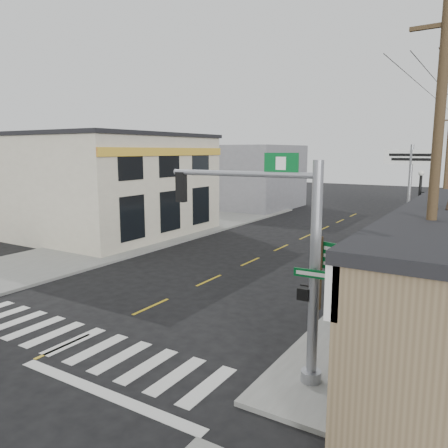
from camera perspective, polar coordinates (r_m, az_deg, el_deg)
The scene contains 16 objects.
ground at distance 14.60m, azimuth -20.22°, elevation -14.76°, with size 140.00×140.00×0.00m, color black.
sidewalk_right at distance 21.89m, azimuth 26.20°, elevation -6.82°, with size 6.00×38.00×0.13m, color gray.
sidewalk_left at distance 29.39m, azimuth -11.25°, elevation -2.01°, with size 6.00×38.00×0.13m, color gray.
center_line at distance 20.14m, azimuth -1.97°, elevation -7.36°, with size 0.12×56.00×0.01m, color gold.
crosswalk at distance 14.82m, azimuth -18.97°, elevation -14.29°, with size 11.00×2.20×0.01m, color silver.
left_building at distance 32.44m, azimuth -15.45°, elevation 4.86°, with size 12.00×12.00×6.80m, color beige.
bldg_distant_left at distance 45.61m, azimuth 3.19°, elevation 6.20°, with size 9.00×10.00×6.40m, color slate.
traffic_signal_pole at distance 10.92m, azimuth 8.51°, elevation -2.94°, with size 4.49×0.37×5.69m.
guide_sign at distance 15.89m, azimuth 14.65°, elevation -5.23°, with size 1.56×0.13×2.72m.
fire_hydrant at distance 16.41m, azimuth 18.92°, elevation -9.89°, with size 0.24×0.24×0.77m.
ped_crossing_sign at distance 18.44m, azimuth 23.16°, elevation -3.62°, with size 1.00×0.07×2.58m.
lamp_post at distance 21.72m, azimuth 24.18°, elevation 1.04°, with size 0.63×0.50×4.87m.
dance_center_sign at distance 25.03m, azimuth 23.19°, elevation 6.25°, with size 2.85×0.18×6.06m.
shrub_front at distance 11.49m, azimuth 25.53°, elevation -18.89°, with size 1.18×1.18×0.88m, color #1C3C1A.
utility_pole_near at distance 11.56m, azimuth 25.67°, elevation 3.37°, with size 1.59×0.24×9.13m.
utility_pole_far at distance 31.99m, azimuth 26.98°, elevation 5.78°, with size 1.42×0.21×8.19m.
Camera 1 is at (10.68, -8.04, 5.87)m, focal length 35.00 mm.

